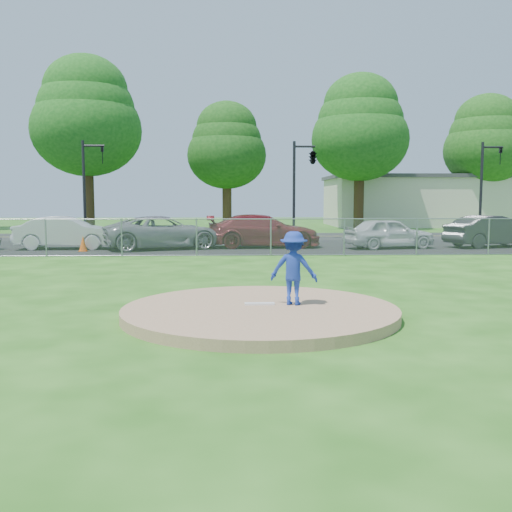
% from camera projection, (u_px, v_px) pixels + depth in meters
% --- Properties ---
extents(ground, '(120.00, 120.00, 0.00)m').
position_uv_depth(ground, '(247.00, 261.00, 21.14)').
color(ground, '#1E5512').
rests_on(ground, ground).
extents(pitchers_mound, '(5.40, 5.40, 0.20)m').
position_uv_depth(pitchers_mound, '(260.00, 312.00, 11.18)').
color(pitchers_mound, '#9C7655').
rests_on(pitchers_mound, ground).
extents(pitching_rubber, '(0.60, 0.15, 0.04)m').
position_uv_depth(pitching_rubber, '(260.00, 304.00, 11.37)').
color(pitching_rubber, white).
rests_on(pitching_rubber, pitchers_mound).
extents(chain_link_fence, '(40.00, 0.06, 1.50)m').
position_uv_depth(chain_link_fence, '(246.00, 238.00, 23.05)').
color(chain_link_fence, gray).
rests_on(chain_link_fence, ground).
extents(parking_lot, '(50.00, 8.00, 0.01)m').
position_uv_depth(parking_lot, '(244.00, 247.00, 27.60)').
color(parking_lot, black).
rests_on(parking_lot, ground).
extents(street, '(60.00, 7.00, 0.01)m').
position_uv_depth(street, '(242.00, 236.00, 35.05)').
color(street, '#232325').
rests_on(street, ground).
extents(commercial_building, '(16.40, 9.40, 4.30)m').
position_uv_depth(commercial_building, '(424.00, 201.00, 49.40)').
color(commercial_building, beige).
rests_on(commercial_building, ground).
extents(tree_left, '(7.84, 7.84, 12.53)m').
position_uv_depth(tree_left, '(86.00, 116.00, 40.75)').
color(tree_left, '#342213').
rests_on(tree_left, ground).
extents(tree_center, '(6.16, 6.16, 9.84)m').
position_uv_depth(tree_center, '(227.00, 145.00, 44.31)').
color(tree_center, '#3C2515').
rests_on(tree_center, ground).
extents(tree_right, '(7.28, 7.28, 11.63)m').
position_uv_depth(tree_right, '(360.00, 127.00, 42.60)').
color(tree_right, '#332012').
rests_on(tree_right, ground).
extents(tree_far_right, '(6.72, 6.72, 10.74)m').
position_uv_depth(tree_far_right, '(486.00, 140.00, 46.08)').
color(tree_far_right, '#352013').
rests_on(tree_far_right, ground).
extents(traffic_signal_left, '(1.28, 0.20, 5.60)m').
position_uv_depth(traffic_signal_left, '(88.00, 180.00, 32.38)').
color(traffic_signal_left, black).
rests_on(traffic_signal_left, ground).
extents(traffic_signal_center, '(1.42, 2.48, 5.60)m').
position_uv_depth(traffic_signal_center, '(311.00, 159.00, 32.76)').
color(traffic_signal_center, black).
rests_on(traffic_signal_center, ground).
extents(traffic_signal_right, '(1.28, 0.20, 5.60)m').
position_uv_depth(traffic_signal_right, '(485.00, 181.00, 33.30)').
color(traffic_signal_right, black).
rests_on(traffic_signal_right, ground).
extents(pitcher, '(1.06, 0.79, 1.47)m').
position_uv_depth(pitcher, '(294.00, 268.00, 11.35)').
color(pitcher, '#1B3497').
rests_on(pitcher, pitchers_mound).
extents(traffic_cone, '(0.36, 0.36, 0.70)m').
position_uv_depth(traffic_cone, '(83.00, 243.00, 25.01)').
color(traffic_cone, '#F75C0D').
rests_on(traffic_cone, parking_lot).
extents(parked_car_white, '(4.63, 1.79, 1.50)m').
position_uv_depth(parked_car_white, '(67.00, 233.00, 26.19)').
color(parked_car_white, silver).
rests_on(parked_car_white, parking_lot).
extents(parked_car_gray, '(6.01, 4.23, 1.52)m').
position_uv_depth(parked_car_gray, '(164.00, 232.00, 26.25)').
color(parked_car_gray, gray).
rests_on(parked_car_gray, parking_lot).
extents(parked_car_darkred, '(5.45, 2.37, 1.56)m').
position_uv_depth(parked_car_darkred, '(263.00, 231.00, 27.07)').
color(parked_car_darkred, maroon).
rests_on(parked_car_darkred, parking_lot).
extents(parked_car_pearl, '(4.45, 2.54, 1.43)m').
position_uv_depth(parked_car_pearl, '(389.00, 233.00, 26.54)').
color(parked_car_pearl, silver).
rests_on(parked_car_pearl, parking_lot).
extents(parked_car_charcoal, '(4.83, 2.80, 1.51)m').
position_uv_depth(parked_car_charcoal, '(492.00, 231.00, 27.22)').
color(parked_car_charcoal, '#252527').
rests_on(parked_car_charcoal, parking_lot).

